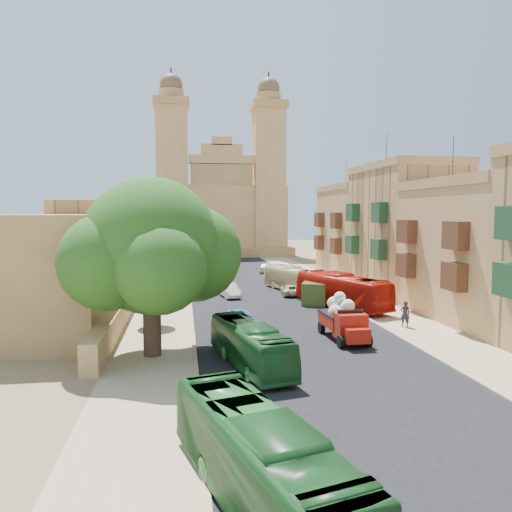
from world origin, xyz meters
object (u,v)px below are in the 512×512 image
object	(u,v)px
street_tree_b	(159,270)
car_cream	(290,290)
olive_pickup	(316,292)
pedestrian_c	(351,294)
car_dkblue	(206,272)
street_tree_d	(167,251)
red_truck	(344,320)
bus_green_north	(250,345)
bus_green_south	(260,461)
street_tree_a	(152,289)
bus_cream_east	(292,279)
street_tree_c	(164,260)
bus_red_east	(342,291)
car_white_b	(266,268)
car_blue_a	(242,318)
car_blue_b	(220,263)
car_white_a	(229,290)
church	(219,208)
ficus_tree	(152,251)
pedestrian_a	(405,314)

from	to	relation	value
street_tree_b	car_cream	distance (m)	13.58
olive_pickup	pedestrian_c	xyz separation A→B (m)	(3.44, -0.12, -0.25)
car_dkblue	pedestrian_c	xyz separation A→B (m)	(13.02, -20.50, 0.09)
street_tree_d	red_truck	size ratio (longest dim) A/B	0.81
bus_green_north	bus_green_south	bearing A→B (deg)	-108.92
street_tree_a	bus_cream_east	distance (m)	20.64
street_tree_a	street_tree_c	world-z (taller)	street_tree_a
street_tree_c	car_dkblue	distance (m)	7.26
bus_red_east	bus_cream_east	bearing A→B (deg)	-97.28
red_truck	car_cream	xyz separation A→B (m)	(0.36, 18.42, -0.83)
car_white_b	pedestrian_c	distance (m)	24.97
bus_green_north	pedestrian_c	xyz separation A→B (m)	(12.40, 18.88, -0.46)
street_tree_c	car_blue_a	distance (m)	25.91
car_blue_a	car_white_b	distance (m)	34.27
olive_pickup	car_blue_b	size ratio (longest dim) A/B	1.26
car_white_a	car_blue_b	size ratio (longest dim) A/B	0.97
car_dkblue	pedestrian_c	bearing A→B (deg)	-46.77
street_tree_a	car_blue_a	bearing A→B (deg)	-7.94
street_tree_b	car_dkblue	size ratio (longest dim) A/B	0.93
car_dkblue	car_white_b	size ratio (longest dim) A/B	1.12
street_tree_b	bus_green_south	distance (m)	36.57
bus_cream_east	church	bearing A→B (deg)	-101.67
car_blue_a	bus_cream_east	bearing A→B (deg)	49.85
bus_cream_east	red_truck	bearing A→B (deg)	70.64
bus_cream_east	car_dkblue	xyz separation A→B (m)	(-8.77, 13.44, -0.67)
red_truck	bus_green_north	bearing A→B (deg)	-145.05
car_cream	street_tree_a	bearing A→B (deg)	48.09
ficus_tree	car_dkblue	bearing A→B (deg)	82.51
car_cream	car_dkblue	distance (m)	17.95
street_tree_d	car_white_b	distance (m)	14.79
red_truck	bus_green_north	distance (m)	8.55
olive_pickup	bus_cream_east	bearing A→B (deg)	96.67
street_tree_c	car_blue_b	size ratio (longest dim) A/B	0.97
street_tree_b	car_white_b	distance (m)	25.04
church	street_tree_b	size ratio (longest dim) A/B	8.31
car_cream	car_blue_b	xyz separation A→B (m)	(-5.27, 27.66, 0.16)
street_tree_a	street_tree_b	distance (m)	12.00
bus_cream_east	car_cream	world-z (taller)	bus_cream_east
olive_pickup	car_cream	distance (m)	4.62
bus_green_south	car_white_b	distance (m)	57.58
ficus_tree	street_tree_c	size ratio (longest dim) A/B	2.52
street_tree_c	car_cream	world-z (taller)	street_tree_c
street_tree_b	bus_green_south	xyz separation A→B (m)	(4.51, -36.26, -1.54)
bus_cream_east	car_white_a	size ratio (longest dim) A/B	2.30
car_blue_a	car_dkblue	size ratio (longest dim) A/B	0.79
car_white_b	pedestrian_a	size ratio (longest dim) A/B	2.12
street_tree_b	car_white_a	world-z (taller)	street_tree_b
pedestrian_a	pedestrian_c	bearing A→B (deg)	-75.95
pedestrian_a	car_dkblue	bearing A→B (deg)	-54.85
church	bus_red_east	size ratio (longest dim) A/B	3.30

